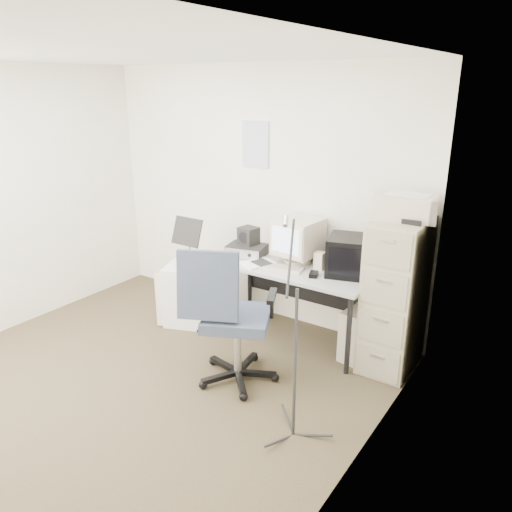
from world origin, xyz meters
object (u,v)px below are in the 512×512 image
Objects in this scene: desk at (293,302)px; side_cart at (192,295)px; filing_cabinet at (395,296)px; office_chair at (237,316)px.

desk is 2.47× the size of side_cart.
side_cart is (-1.95, -0.32, -0.35)m from filing_cabinet.
office_chair is at bearing -136.51° from filing_cabinet.
office_chair reaches higher than side_cart.
desk is at bearing -178.19° from filing_cabinet.
desk is at bearing -4.74° from side_cart.
filing_cabinet is at bearing 17.58° from office_chair.
side_cart is at bearing -170.55° from filing_cabinet.
filing_cabinet reaches higher than office_chair.
desk is (-0.95, -0.03, -0.29)m from filing_cabinet.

